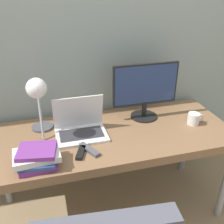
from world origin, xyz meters
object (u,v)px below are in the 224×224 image
Objects in this scene: laptop at (80,127)px; monitor at (145,88)px; mug at (194,119)px; book_stack at (37,157)px; desk_lamp at (38,96)px.

monitor reaches higher than laptop.
mug is at bearing -32.72° from monitor.
book_stack reaches higher than mug.
mug is at bearing -5.22° from desk_lamp.
monitor is 0.91m from book_stack.
desk_lamp reaches higher than monitor.
desk_lamp reaches higher than book_stack.
book_stack is (-0.04, -0.29, -0.25)m from desk_lamp.
desk_lamp is 1.62× the size of book_stack.
laptop is 1.28× the size of book_stack.
mug is (0.31, -0.20, -0.19)m from monitor.
desk_lamp is at bearing 174.78° from mug.
monitor is 0.77m from desk_lamp.
desk_lamp is at bearing 82.24° from book_stack.
monitor reaches higher than mug.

